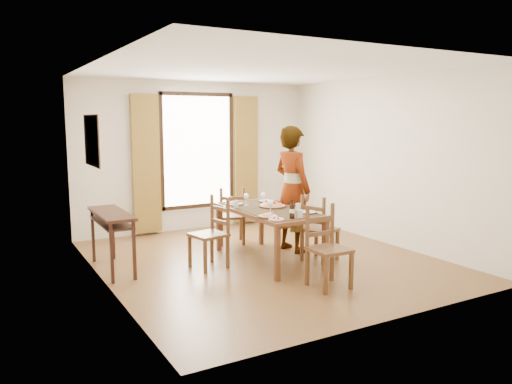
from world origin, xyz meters
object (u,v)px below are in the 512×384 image
man (292,189)px  dining_table (268,213)px  console_table (111,221)px  pasta_platter (272,204)px

man → dining_table: bearing=108.2°
man → console_table: bearing=75.1°
console_table → pasta_platter: size_ratio=3.00×
console_table → man: 2.71m
console_table → man: size_ratio=0.62×
console_table → man: bearing=-6.9°
man → pasta_platter: 0.54m
dining_table → man: 0.73m
dining_table → man: man is taller
dining_table → pasta_platter: size_ratio=4.59×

